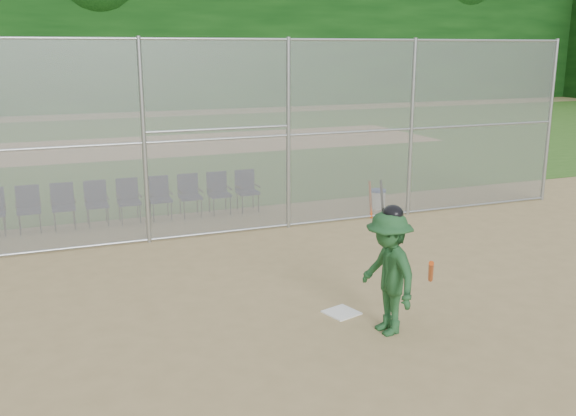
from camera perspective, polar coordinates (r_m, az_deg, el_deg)
name	(u,v)px	position (r m, az deg, el deg)	size (l,w,h in m)	color
ground	(353,323)	(9.25, 5.81, -10.15)	(100.00, 100.00, 0.00)	tan
grass_strip	(143,146)	(26.04, -12.74, 5.36)	(100.00, 100.00, 0.00)	#305D1C
dirt_patch_far	(143,146)	(26.04, -12.74, 5.36)	(24.00, 24.00, 0.00)	tan
backstop_fence	(243,134)	(13.18, -4.04, 6.55)	(16.09, 0.09, 4.00)	gray
treeline	(128,4)	(27.80, -14.07, 17.18)	(81.00, 60.00, 11.00)	black
home_plate	(341,313)	(9.55, 4.77, -9.25)	(0.44, 0.44, 0.02)	white
batter_at_plate	(388,272)	(8.73, 8.90, -5.65)	(0.98, 1.29, 1.79)	#1E4C25
water_cooler	(378,199)	(15.64, 8.00, 0.81)	(0.37, 0.37, 0.47)	white
spare_bats	(376,199)	(14.81, 7.85, 0.80)	(0.36, 0.22, 0.85)	#D84C14
chair_2	(29,210)	(14.53, -22.05, -0.14)	(0.54, 0.52, 0.96)	#0E1034
chair_3	(63,207)	(14.53, -19.33, 0.11)	(0.54, 0.52, 0.96)	#0E1034
chair_4	(97,204)	(14.57, -16.63, 0.35)	(0.54, 0.52, 0.96)	#0E1034
chair_5	(129,201)	(14.64, -13.94, 0.59)	(0.54, 0.52, 0.96)	#0E1034
chair_6	(160,199)	(14.74, -11.28, 0.83)	(0.54, 0.52, 0.96)	#0E1034
chair_7	(190,196)	(14.87, -8.67, 1.06)	(0.54, 0.52, 0.96)	#0E1034
chair_8	(220,194)	(15.04, -6.11, 1.28)	(0.54, 0.52, 0.96)	#0E1034
chair_9	(248,191)	(15.23, -3.60, 1.50)	(0.54, 0.52, 0.96)	#0E1034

